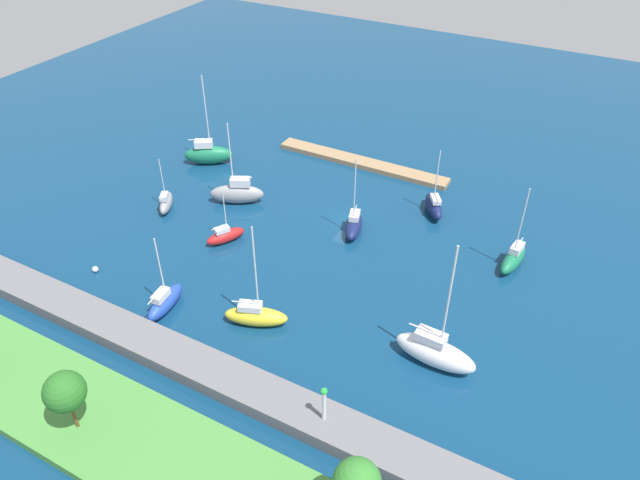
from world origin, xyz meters
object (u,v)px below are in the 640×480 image
object	(u,v)px
sailboat_navy_by_breakwater	(434,206)
sailboat_green_far_south	(513,258)
harbor_beacon	(324,402)
sailboat_navy_off_beacon	(354,225)
pier_dock	(362,163)
sailboat_gray_far_north	(237,193)
sailboat_white_mid_basin	(435,351)
park_tree_midwest	(65,392)
sailboat_red_outer_mooring	(225,235)
sailboat_gray_center_basin	(166,202)
sailboat_blue_inner_mooring	(165,301)
sailboat_green_east_end	(208,154)
mooring_buoy_white	(95,269)
sailboat_yellow_lone_south	(256,315)

from	to	relation	value
sailboat_navy_by_breakwater	sailboat_green_far_south	distance (m)	13.09
harbor_beacon	sailboat_navy_off_beacon	xyz separation A→B (m)	(10.24, -26.84, -2.54)
pier_dock	sailboat_gray_far_north	xyz separation A→B (m)	(10.07, 17.00, 1.14)
sailboat_navy_by_breakwater	pier_dock	bearing A→B (deg)	29.52
sailboat_navy_by_breakwater	sailboat_white_mid_basin	bearing A→B (deg)	167.31
park_tree_midwest	sailboat_red_outer_mooring	size ratio (longest dim) A/B	0.84
sailboat_gray_center_basin	sailboat_blue_inner_mooring	bearing A→B (deg)	-168.87
sailboat_green_east_end	sailboat_navy_off_beacon	distance (m)	26.82
sailboat_red_outer_mooring	mooring_buoy_white	xyz separation A→B (m)	(9.57, 11.70, -0.55)
sailboat_navy_off_beacon	mooring_buoy_white	bearing A→B (deg)	-63.88
sailboat_yellow_lone_south	park_tree_midwest	bearing A→B (deg)	-129.56
sailboat_navy_by_breakwater	mooring_buoy_white	xyz separation A→B (m)	(29.44, 29.41, -0.83)
sailboat_yellow_lone_south	mooring_buoy_white	xyz separation A→B (m)	(20.51, 1.74, -0.78)
sailboat_gray_far_north	sailboat_navy_off_beacon	size ratio (longest dim) A/B	1.09
mooring_buoy_white	sailboat_green_far_south	bearing A→B (deg)	-150.31
sailboat_navy_off_beacon	sailboat_red_outer_mooring	bearing A→B (deg)	-71.39
park_tree_midwest	sailboat_navy_off_beacon	xyz separation A→B (m)	(-7.55, -36.92, -4.24)
sailboat_green_east_end	sailboat_gray_far_north	size ratio (longest dim) A/B	1.17
pier_dock	sailboat_green_far_south	distance (m)	28.41
harbor_beacon	sailboat_navy_by_breakwater	size ratio (longest dim) A/B	0.42
pier_dock	sailboat_yellow_lone_south	world-z (taller)	sailboat_yellow_lone_south
harbor_beacon	sailboat_yellow_lone_south	distance (m)	14.53
sailboat_blue_inner_mooring	harbor_beacon	bearing A→B (deg)	-110.52
sailboat_navy_by_breakwater	sailboat_gray_center_basin	size ratio (longest dim) A/B	1.23
sailboat_navy_off_beacon	mooring_buoy_white	xyz separation A→B (m)	(22.26, 20.75, -0.72)
sailboat_gray_center_basin	park_tree_midwest	bearing A→B (deg)	179.28
sailboat_green_east_end	sailboat_gray_center_basin	world-z (taller)	sailboat_green_east_end
sailboat_navy_off_beacon	sailboat_gray_center_basin	xyz separation A→B (m)	(23.64, 6.91, -0.05)
sailboat_yellow_lone_south	sailboat_white_mid_basin	xyz separation A→B (m)	(-17.60, -3.59, 0.39)
sailboat_green_east_end	sailboat_gray_far_north	xyz separation A→B (m)	(-9.80, 6.76, -0.04)
sailboat_yellow_lone_south	sailboat_red_outer_mooring	xyz separation A→B (m)	(10.95, -9.96, -0.23)
sailboat_green_east_end	sailboat_navy_by_breakwater	size ratio (longest dim) A/B	1.50
sailboat_green_east_end	sailboat_navy_off_beacon	xyz separation A→B (m)	(-26.22, 5.60, -0.46)
sailboat_navy_by_breakwater	sailboat_green_far_south	bearing A→B (deg)	-149.78
sailboat_green_east_end	sailboat_gray_far_north	distance (m)	11.91
sailboat_gray_center_basin	sailboat_red_outer_mooring	bearing A→B (deg)	-129.99
sailboat_white_mid_basin	sailboat_red_outer_mooring	bearing A→B (deg)	169.86
sailboat_navy_by_breakwater	sailboat_gray_far_north	distance (m)	25.56
sailboat_navy_by_breakwater	sailboat_white_mid_basin	distance (m)	25.59
sailboat_yellow_lone_south	mooring_buoy_white	distance (m)	20.60
sailboat_white_mid_basin	sailboat_green_far_south	bearing A→B (deg)	83.16
sailboat_navy_off_beacon	sailboat_gray_center_basin	world-z (taller)	sailboat_navy_off_beacon
sailboat_gray_far_north	mooring_buoy_white	size ratio (longest dim) A/B	16.39
sailboat_navy_off_beacon	sailboat_green_east_end	bearing A→B (deg)	-118.92
sailboat_blue_inner_mooring	sailboat_navy_off_beacon	xyz separation A→B (m)	(-11.19, -21.72, -0.01)
sailboat_yellow_lone_south	sailboat_navy_off_beacon	bearing A→B (deg)	63.11
sailboat_gray_far_north	sailboat_green_far_south	world-z (taller)	sailboat_gray_far_north
pier_dock	sailboat_navy_off_beacon	distance (m)	17.08
sailboat_green_east_end	sailboat_green_far_south	size ratio (longest dim) A/B	1.27
harbor_beacon	mooring_buoy_white	world-z (taller)	harbor_beacon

